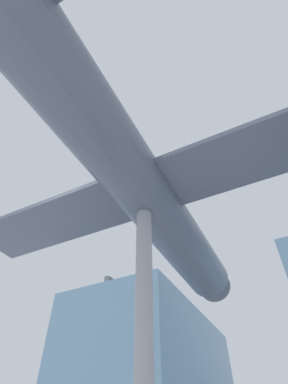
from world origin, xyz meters
name	(u,v)px	position (x,y,z in m)	size (l,w,h in m)	color
support_pylon_central	(144,335)	(0.00, 0.00, 3.71)	(0.47, 0.47, 7.42)	#999EA3
suspended_airplane	(147,195)	(0.00, 0.21, 8.40)	(14.61, 15.95, 3.30)	#4C5666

